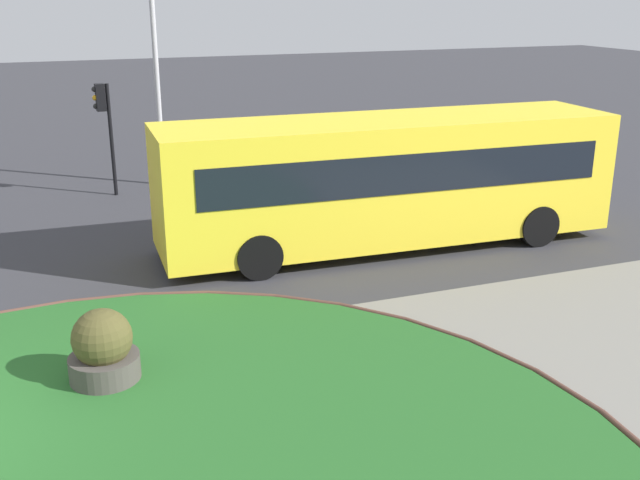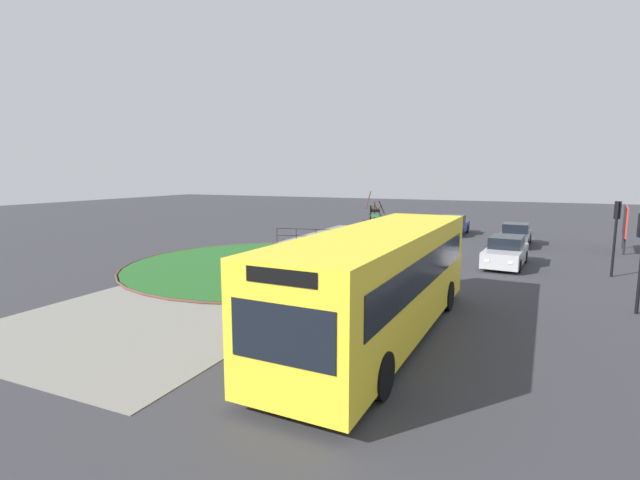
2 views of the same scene
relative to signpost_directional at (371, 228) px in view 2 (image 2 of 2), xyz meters
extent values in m
plane|color=#333338|center=(1.10, -1.71, -1.74)|extent=(120.00, 120.00, 0.00)
cube|color=gray|center=(1.10, -3.50, -1.73)|extent=(32.00, 8.43, 0.02)
cylinder|color=#235B23|center=(3.52, -4.27, -1.69)|extent=(13.83, 13.83, 0.10)
torus|color=brown|center=(3.52, -4.27, -1.69)|extent=(14.14, 14.14, 0.11)
cylinder|color=black|center=(0.02, -0.03, -0.31)|extent=(0.09, 0.09, 2.86)
sphere|color=black|center=(0.02, -0.03, 1.17)|extent=(0.10, 0.10, 0.10)
cube|color=black|center=(-0.10, 0.21, 0.92)|extent=(0.23, 0.42, 0.15)
cube|color=#195128|center=(0.24, 0.30, 0.69)|extent=(0.40, 0.60, 0.15)
cube|color=black|center=(-0.14, -0.33, 0.34)|extent=(0.32, 0.54, 0.15)
cube|color=#195128|center=(-0.27, 0.08, 0.07)|extent=(0.52, 0.24, 0.15)
cylinder|color=black|center=(-3.03, -2.66, -1.35)|extent=(0.25, 0.25, 0.79)
sphere|color=black|center=(-3.03, -2.66, -0.91)|extent=(0.24, 0.24, 0.24)
cube|color=black|center=(-3.53, -5.55, -0.73)|extent=(0.74, 3.95, 0.03)
cube|color=black|center=(-3.53, -5.55, -1.18)|extent=(0.74, 3.95, 0.03)
cylinder|color=black|center=(-3.89, -3.57, -1.24)|extent=(0.04, 0.04, 1.02)
cylinder|color=black|center=(-3.65, -4.89, -1.24)|extent=(0.04, 0.04, 1.02)
cylinder|color=black|center=(-3.41, -6.20, -1.24)|extent=(0.04, 0.04, 1.02)
cylinder|color=black|center=(-3.17, -7.52, -1.24)|extent=(0.04, 0.04, 1.02)
cube|color=yellow|center=(10.95, 3.82, -0.07)|extent=(10.85, 3.00, 2.79)
cube|color=black|center=(11.00, 5.12, 0.32)|extent=(9.46, 0.40, 0.88)
cube|color=black|center=(10.90, 2.52, 0.32)|extent=(9.46, 0.40, 0.88)
cube|color=black|center=(16.34, 3.61, 0.06)|extent=(0.10, 2.11, 1.10)
cube|color=black|center=(16.34, 3.61, 1.10)|extent=(0.08, 1.42, 0.28)
cylinder|color=black|center=(14.44, 4.87, -1.24)|extent=(1.01, 0.34, 1.00)
cylinder|color=black|center=(14.34, 2.50, -1.24)|extent=(1.01, 0.34, 1.00)
cylinder|color=black|center=(7.55, 5.15, -1.24)|extent=(1.01, 0.34, 1.00)
cylinder|color=black|center=(7.46, 2.77, -1.24)|extent=(1.01, 0.34, 1.00)
cube|color=#474C51|center=(-8.88, 6.92, -1.24)|extent=(4.36, 1.94, 0.65)
cube|color=black|center=(-9.05, 6.93, -0.63)|extent=(1.91, 1.61, 0.57)
cube|color=#EAEACC|center=(-6.71, 7.33, -1.21)|extent=(0.03, 0.20, 0.12)
cube|color=#EAEACC|center=(-6.77, 6.29, -1.21)|extent=(0.03, 0.20, 0.12)
cylinder|color=black|center=(-7.52, 7.64, -1.42)|extent=(0.65, 0.25, 0.64)
cylinder|color=black|center=(-7.60, 6.07, -1.42)|extent=(0.65, 0.25, 0.64)
cylinder|color=black|center=(-10.17, 7.77, -1.42)|extent=(0.65, 0.25, 0.64)
cylinder|color=black|center=(-10.25, 6.20, -1.42)|extent=(0.65, 0.25, 0.64)
cube|color=#B7B7BC|center=(-1.39, 6.63, -1.20)|extent=(4.61, 2.12, 0.74)
cube|color=black|center=(-1.57, 6.64, -0.54)|extent=(2.22, 1.69, 0.56)
cube|color=#EAEACC|center=(0.89, 6.92, -1.16)|extent=(0.04, 0.20, 0.12)
cube|color=#EAEACC|center=(0.80, 5.91, -1.16)|extent=(0.04, 0.20, 0.12)
cylinder|color=black|center=(0.06, 7.26, -1.42)|extent=(0.66, 0.28, 0.64)
cylinder|color=black|center=(-0.08, 5.73, -1.42)|extent=(0.66, 0.28, 0.64)
cylinder|color=black|center=(-2.70, 7.53, -1.42)|extent=(0.66, 0.28, 0.64)
cylinder|color=black|center=(-2.84, 5.99, -1.42)|extent=(0.66, 0.28, 0.64)
cube|color=navy|center=(-12.88, 2.40, -1.22)|extent=(4.55, 2.06, 0.70)
cube|color=black|center=(-12.70, 2.39, -0.58)|extent=(1.97, 1.74, 0.58)
cube|color=#EAEACC|center=(-15.15, 1.91, -1.18)|extent=(0.03, 0.20, 0.12)
cube|color=#EAEACC|center=(-15.11, 3.05, -1.18)|extent=(0.03, 0.20, 0.12)
cylinder|color=black|center=(-14.30, 1.58, -1.42)|extent=(0.65, 0.24, 0.64)
cylinder|color=black|center=(-14.24, 3.32, -1.42)|extent=(0.65, 0.24, 0.64)
cylinder|color=black|center=(-11.52, 1.48, -1.42)|extent=(0.65, 0.24, 0.64)
cylinder|color=black|center=(-11.46, 3.22, -1.42)|extent=(0.65, 0.24, 0.64)
cylinder|color=black|center=(-0.68, 11.11, -0.05)|extent=(0.11, 0.11, 3.38)
cube|color=black|center=(-0.89, 11.15, 1.25)|extent=(0.31, 0.31, 0.78)
sphere|color=black|center=(-1.03, 11.18, 1.49)|extent=(0.16, 0.16, 0.16)
sphere|color=black|center=(-1.03, 11.18, 1.25)|extent=(0.16, 0.16, 0.16)
sphere|color=green|center=(-1.03, 11.18, 1.01)|extent=(0.16, 0.16, 0.16)
cylinder|color=black|center=(-10.19, 13.05, -0.83)|extent=(0.12, 0.12, 1.82)
cylinder|color=black|center=(-7.54, 12.67, -0.83)|extent=(0.12, 0.12, 1.82)
cube|color=red|center=(-8.86, 12.86, 0.08)|extent=(3.56, 0.63, 1.73)
cube|color=black|center=(-8.87, 12.79, 0.08)|extent=(3.65, 0.55, 1.83)
cylinder|color=#47423D|center=(3.92, -0.73, -1.50)|extent=(1.09, 1.09, 0.49)
sphere|color=#4C4723|center=(3.92, -0.73, -0.95)|extent=(0.93, 0.93, 0.93)
cylinder|color=#423323|center=(-5.74, -1.67, -0.37)|extent=(0.16, 0.16, 2.75)
cylinder|color=#423323|center=(-5.71, -1.13, 0.69)|extent=(1.13, 0.14, 0.99)
cylinder|color=#423323|center=(-5.88, -1.84, 0.57)|extent=(0.44, 0.38, 0.83)
cylinder|color=#423323|center=(-6.20, -1.72, 0.35)|extent=(0.17, 0.98, 0.93)
cylinder|color=#423323|center=(-5.59, -1.37, 0.50)|extent=(0.69, 0.39, 0.86)
cylinder|color=#423323|center=(-5.77, -2.06, 1.14)|extent=(0.85, 0.14, 1.13)
camera|label=1|loc=(3.31, -11.72, 4.14)|focal=42.27mm
camera|label=2|loc=(23.07, 7.37, 2.86)|focal=25.71mm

